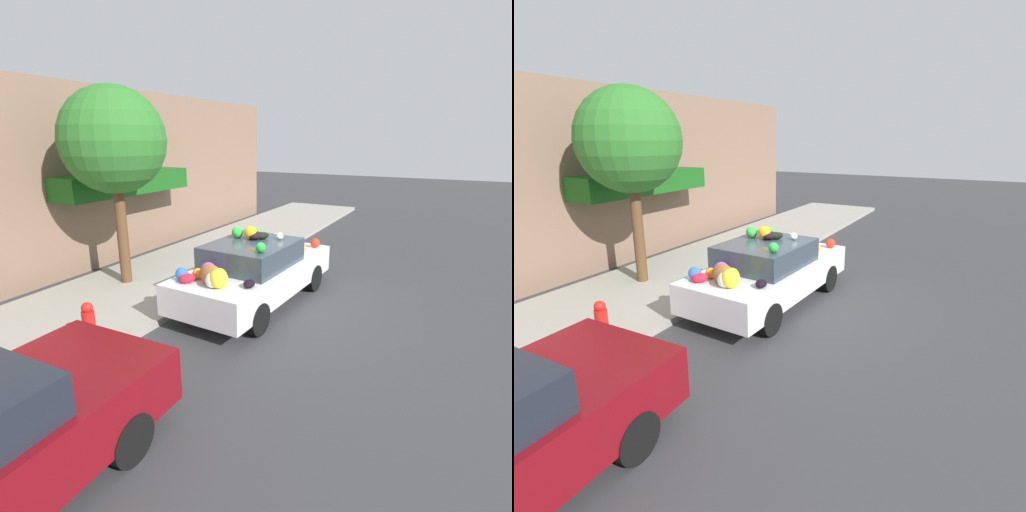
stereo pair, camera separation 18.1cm
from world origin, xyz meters
TOP-DOWN VIEW (x-y plane):
  - ground_plane at (0.00, 0.00)m, footprint 60.00×60.00m
  - sidewalk_curb at (0.00, 2.70)m, footprint 24.00×3.20m
  - building_facade at (0.06, 4.91)m, footprint 18.00×1.20m
  - street_tree at (-0.61, 3.11)m, footprint 2.21×2.21m
  - fire_hydrant at (-2.99, 1.49)m, footprint 0.20×0.20m
  - art_car at (-0.07, 0.08)m, footprint 4.05×1.86m

SIDE VIEW (x-z plane):
  - ground_plane at x=0.00m, z-range 0.00..0.00m
  - sidewalk_curb at x=0.00m, z-range 0.00..0.13m
  - fire_hydrant at x=-2.99m, z-range 0.13..0.83m
  - art_car at x=-0.07m, z-range -0.09..1.50m
  - building_facade at x=0.06m, z-range -0.01..4.56m
  - street_tree at x=-0.61m, z-range 1.12..5.34m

